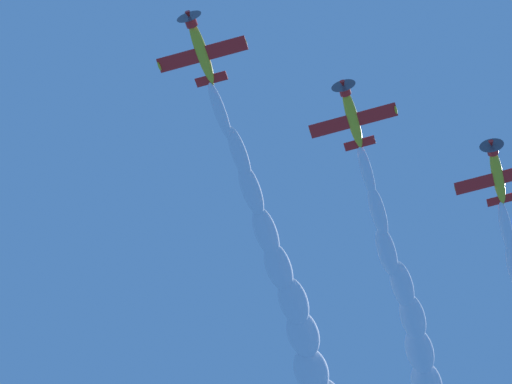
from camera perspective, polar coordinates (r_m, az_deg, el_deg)
airplane_lead at (r=92.32m, az=-3.15°, el=8.06°), size 7.55×8.39×2.33m
airplane_left_wingman at (r=95.41m, az=5.44°, el=4.31°), size 7.55×8.39×2.34m
airplane_right_wingman at (r=98.96m, az=13.47°, el=1.02°), size 7.54×8.39×2.35m
smoke_trail_lead at (r=110.39m, az=2.45°, el=-7.62°), size 44.21×16.76×4.24m
smoke_trail_left_wingman at (r=116.18m, az=9.62°, el=-10.09°), size 43.80×17.23×4.24m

